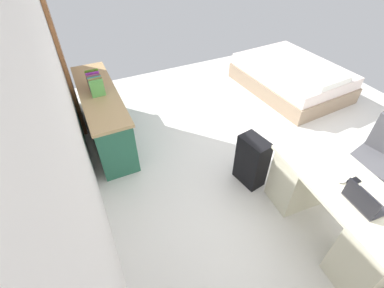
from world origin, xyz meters
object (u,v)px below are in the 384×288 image
(desk, at_px, (335,209))
(bed, at_px, (291,77))
(figurine_small, at_px, (92,78))
(credenza, at_px, (104,116))
(laptop, at_px, (363,201))
(computer_mouse, at_px, (342,180))
(cell_phone_by_mouse, at_px, (353,181))
(office_chair, at_px, (375,163))
(suitcase_black, at_px, (252,161))

(desk, distance_m, bed, 3.01)
(figurine_small, bearing_deg, bed, -96.00)
(credenza, bearing_deg, laptop, -148.96)
(laptop, bearing_deg, computer_mouse, -13.02)
(cell_phone_by_mouse, bearing_deg, desk, 105.86)
(office_chair, bearing_deg, suitcase_black, 59.68)
(laptop, bearing_deg, suitcase_black, 12.14)
(credenza, bearing_deg, bed, -90.73)
(credenza, height_order, bed, credenza)
(computer_mouse, distance_m, cell_phone_by_mouse, 0.10)
(suitcase_black, relative_size, cell_phone_by_mouse, 4.80)
(credenza, bearing_deg, figurine_small, 0.28)
(bed, bearing_deg, figurine_small, 84.00)
(laptop, xyz_separation_m, figurine_small, (3.06, 1.65, 0.04))
(desk, bearing_deg, office_chair, -73.51)
(office_chair, distance_m, computer_mouse, 0.96)
(desk, height_order, cell_phone_by_mouse, cell_phone_by_mouse)
(desk, xyz_separation_m, computer_mouse, (0.07, 0.01, 0.37))
(office_chair, bearing_deg, computer_mouse, 102.24)
(laptop, height_order, figurine_small, laptop)
(desk, xyz_separation_m, office_chair, (0.26, -0.87, 0.03))
(suitcase_black, xyz_separation_m, computer_mouse, (-0.89, -0.31, 0.43))
(desk, relative_size, suitcase_black, 2.27)
(computer_mouse, relative_size, cell_phone_by_mouse, 0.74)
(suitcase_black, bearing_deg, cell_phone_by_mouse, -166.31)
(office_chair, height_order, suitcase_black, office_chair)
(office_chair, bearing_deg, laptop, 115.41)
(office_chair, bearing_deg, bed, -18.74)
(office_chair, height_order, credenza, office_chair)
(credenza, distance_m, suitcase_black, 2.13)
(desk, height_order, suitcase_black, desk)
(office_chair, relative_size, figurine_small, 8.55)
(credenza, bearing_deg, desk, -146.03)
(bed, bearing_deg, desk, 146.89)
(suitcase_black, distance_m, figurine_small, 2.43)
(laptop, relative_size, computer_mouse, 3.25)
(office_chair, xyz_separation_m, cell_phone_by_mouse, (-0.24, 0.79, 0.32))
(desk, height_order, office_chair, office_chair)
(bed, xyz_separation_m, figurine_small, (0.35, 3.36, 0.58))
(suitcase_black, bearing_deg, credenza, 31.89)
(desk, xyz_separation_m, figurine_small, (2.87, 1.72, 0.44))
(laptop, relative_size, figurine_small, 2.95)
(office_chair, bearing_deg, credenza, 48.50)
(office_chair, distance_m, credenza, 3.47)
(desk, height_order, figurine_small, figurine_small)
(desk, distance_m, office_chair, 0.91)
(desk, bearing_deg, figurine_small, 31.01)
(suitcase_black, bearing_deg, laptop, -177.26)
(credenza, relative_size, laptop, 5.54)
(figurine_small, bearing_deg, suitcase_black, -143.63)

